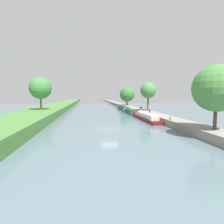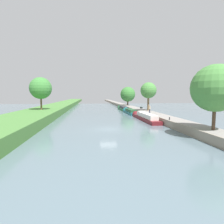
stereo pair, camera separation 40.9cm
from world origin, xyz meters
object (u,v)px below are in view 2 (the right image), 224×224
Objects in this scene: narrowboat_teal at (130,111)px; narrowboat_green at (123,108)px; mooring_bollard_far at (125,105)px; person_walking at (150,109)px; park_bench at (141,107)px; narrowboat_maroon at (145,117)px; mooring_bollard_near at (169,119)px.

narrowboat_green reaches higher than narrowboat_teal.
narrowboat_green is at bearing -108.34° from mooring_bollard_far.
person_walking is 13.46m from park_bench.
mooring_bollard_far reaches higher than narrowboat_maroon.
narrowboat_maroon is at bearing -89.02° from narrowboat_teal.
narrowboat_maroon is 32.50× the size of mooring_bollard_near.
narrowboat_maroon is 8.81× the size of person_walking.
mooring_bollard_far is 13.79m from park_bench.
narrowboat_maroon is at bearing -121.93° from person_walking.
narrowboat_teal is 11.59m from narrowboat_green.
person_walking reaches higher than mooring_bollard_near.
narrowboat_teal is 5.71m from park_bench.
person_walking is at bearing -83.65° from narrowboat_green.
person_walking reaches higher than narrowboat_maroon.
narrowboat_teal is at bearing -140.95° from park_bench.
mooring_bollard_far is (1.74, 30.56, 0.69)m from narrowboat_maroon.
narrowboat_green is 33.12m from mooring_bollard_near.
mooring_bollard_far is (1.97, 17.13, 0.78)m from narrowboat_teal.
park_bench reaches higher than narrowboat_teal.
person_walking is 11.74m from mooring_bollard_near.
mooring_bollard_near reaches higher than narrowboat_teal.
person_walking is at bearing -88.85° from mooring_bollard_far.
mooring_bollard_near is at bearing -95.50° from park_bench.
person_walking is 3.69× the size of mooring_bollard_near.
narrowboat_maroon is 1.18× the size of narrowboat_green.
narrowboat_maroon is 9.75× the size of park_bench.
park_bench is at bearing 76.27° from narrowboat_maroon.
mooring_bollard_near is 25.14m from park_bench.
narrowboat_maroon reaches higher than narrowboat_green.
narrowboat_maroon reaches higher than narrowboat_teal.
mooring_bollard_near is at bearing -90.00° from mooring_bollard_far.
narrowboat_green is 27.45× the size of mooring_bollard_far.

